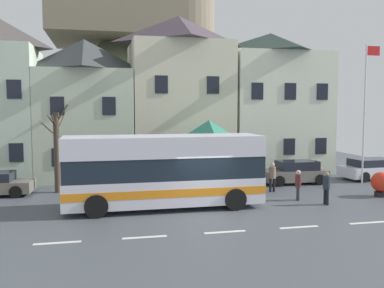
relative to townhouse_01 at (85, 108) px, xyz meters
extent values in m
cube|color=#484E55|center=(5.41, -12.45, -4.62)|extent=(40.00, 60.00, 0.06)
cube|color=silver|center=(-0.59, -14.85, -4.59)|extent=(1.60, 0.20, 0.01)
cube|color=silver|center=(2.41, -14.85, -4.59)|extent=(1.60, 0.20, 0.01)
cube|color=silver|center=(5.41, -14.85, -4.59)|extent=(1.60, 0.20, 0.01)
cube|color=silver|center=(8.41, -14.85, -4.59)|extent=(1.60, 0.20, 0.01)
cube|color=silver|center=(11.41, -14.85, -4.59)|extent=(1.60, 0.20, 0.01)
cube|color=black|center=(-3.86, -3.48, -2.58)|extent=(0.80, 0.06, 1.10)
cube|color=black|center=(-3.86, -3.48, 1.09)|extent=(0.80, 0.06, 1.10)
cube|color=beige|center=(0.00, 0.00, -1.09)|extent=(6.01, 6.90, 7.02)
pyramid|color=#363B3C|center=(0.00, 0.00, 3.51)|extent=(6.01, 6.90, 2.17)
cube|color=black|center=(-1.50, -3.48, -2.92)|extent=(0.80, 0.06, 1.10)
cube|color=black|center=(1.50, -3.48, -2.92)|extent=(0.80, 0.06, 1.10)
cube|color=black|center=(-1.50, -3.48, 0.13)|extent=(0.80, 0.06, 1.10)
cube|color=black|center=(1.50, -3.48, 0.13)|extent=(0.80, 0.06, 1.10)
cube|color=beige|center=(6.36, -0.45, -0.10)|extent=(6.61, 5.99, 8.99)
pyramid|color=#493E47|center=(6.36, -0.45, 5.35)|extent=(6.61, 5.99, 1.91)
cube|color=black|center=(4.71, -3.48, -2.44)|extent=(0.80, 0.06, 1.10)
cube|color=black|center=(8.01, -3.48, -2.44)|extent=(0.80, 0.06, 1.10)
cube|color=black|center=(4.71, -3.48, 1.46)|extent=(0.80, 0.06, 1.10)
cube|color=black|center=(8.01, -3.48, 1.46)|extent=(0.80, 0.06, 1.10)
cube|color=silver|center=(13.32, -0.01, -0.37)|extent=(6.96, 6.87, 8.45)
pyramid|color=#2E3E37|center=(13.32, -0.01, 4.66)|extent=(6.96, 6.87, 1.60)
cube|color=black|center=(11.00, -3.48, -2.57)|extent=(0.80, 0.06, 1.10)
cube|color=black|center=(13.32, -3.48, -2.57)|extent=(0.80, 0.06, 1.10)
cube|color=black|center=(15.64, -3.48, -2.57)|extent=(0.80, 0.06, 1.10)
cube|color=black|center=(11.00, -3.48, 1.10)|extent=(0.80, 0.06, 1.10)
cube|color=black|center=(13.32, -3.48, 1.10)|extent=(0.80, 0.06, 1.10)
cube|color=black|center=(15.64, -3.48, 1.10)|extent=(0.80, 0.06, 1.10)
cone|color=#646C54|center=(2.74, 15.69, 1.60)|extent=(34.86, 34.86, 12.38)
cube|color=gray|center=(2.74, 15.69, 10.48)|extent=(12.83, 12.83, 7.37)
cube|color=silver|center=(3.77, -10.56, -3.76)|extent=(9.03, 2.51, 1.18)
cube|color=orange|center=(3.77, -10.56, -3.70)|extent=(9.05, 2.53, 0.36)
cube|color=#19232D|center=(3.77, -10.56, -2.67)|extent=(8.92, 2.47, 0.99)
cube|color=silver|center=(3.77, -10.56, -1.71)|extent=(9.03, 2.51, 0.93)
cube|color=#19232D|center=(8.29, -10.53, -2.67)|extent=(0.07, 2.06, 0.95)
cylinder|color=black|center=(6.82, -9.36, -4.09)|extent=(1.00, 0.29, 1.00)
cylinder|color=black|center=(6.84, -11.71, -4.09)|extent=(1.00, 0.29, 1.00)
cylinder|color=black|center=(0.70, -9.40, -4.09)|extent=(1.00, 0.29, 1.00)
cylinder|color=black|center=(0.71, -11.75, -4.09)|extent=(1.00, 0.29, 1.00)
cylinder|color=#473D33|center=(5.12, -5.55, -3.39)|extent=(0.14, 0.14, 2.40)
cylinder|color=#473D33|center=(8.42, -5.55, -3.39)|extent=(0.14, 0.14, 2.40)
cylinder|color=#473D33|center=(5.12, -8.85, -3.39)|extent=(0.14, 0.14, 2.40)
cylinder|color=#473D33|center=(8.42, -8.85, -3.39)|extent=(0.14, 0.14, 2.40)
pyramid|color=#2E8067|center=(6.77, -7.20, -1.42)|extent=(3.60, 3.60, 1.54)
cube|color=slate|center=(12.48, -5.96, -4.08)|extent=(3.92, 1.76, 0.66)
cube|color=#1E232D|center=(12.68, -5.96, -3.48)|extent=(2.36, 1.53, 0.54)
cylinder|color=black|center=(11.19, -6.75, -4.27)|extent=(0.64, 0.21, 0.64)
cylinder|color=black|center=(11.21, -5.13, -4.27)|extent=(0.64, 0.21, 0.64)
cylinder|color=black|center=(13.76, -6.79, -4.27)|extent=(0.64, 0.21, 0.64)
cylinder|color=black|center=(13.78, -5.16, -4.27)|extent=(0.64, 0.21, 0.64)
cylinder|color=black|center=(-3.25, -5.09, -4.27)|extent=(0.65, 0.24, 0.64)
cylinder|color=black|center=(-3.35, -6.81, -4.27)|extent=(0.65, 0.24, 0.64)
cube|color=silver|center=(18.40, -5.50, -4.08)|extent=(4.64, 2.25, 0.67)
cube|color=#1E232D|center=(18.17, -5.52, -3.50)|extent=(2.83, 1.87, 0.48)
cylinder|color=black|center=(19.80, -4.48, -4.27)|extent=(0.65, 0.25, 0.64)
cylinder|color=black|center=(16.84, -4.73, -4.27)|extent=(0.65, 0.25, 0.64)
cylinder|color=black|center=(16.99, -6.52, -4.27)|extent=(0.65, 0.25, 0.64)
cylinder|color=#2D2D38|center=(10.53, -10.47, -4.23)|extent=(0.15, 0.15, 0.72)
cylinder|color=#2D2D38|center=(10.60, -10.29, -4.23)|extent=(0.15, 0.15, 0.72)
cylinder|color=#512323|center=(10.57, -10.38, -3.62)|extent=(0.31, 0.31, 0.62)
sphere|color=#D1AD89|center=(10.57, -10.38, -3.19)|extent=(0.24, 0.24, 0.24)
cylinder|color=black|center=(10.26, -8.11, -4.20)|extent=(0.14, 0.14, 0.80)
cylinder|color=black|center=(10.04, -8.12, -4.20)|extent=(0.14, 0.14, 0.80)
cylinder|color=#7F6B56|center=(10.15, -8.11, -3.53)|extent=(0.35, 0.35, 0.64)
sphere|color=#D1AD89|center=(10.15, -8.11, -3.09)|extent=(0.24, 0.24, 0.24)
cylinder|color=black|center=(11.44, -11.47, -4.19)|extent=(0.15, 0.15, 0.80)
cylinder|color=black|center=(11.44, -11.67, -4.19)|extent=(0.15, 0.15, 0.80)
cylinder|color=#232B38|center=(11.44, -11.57, -3.53)|extent=(0.33, 0.33, 0.62)
sphere|color=#9E7A60|center=(11.44, -11.57, -3.12)|extent=(0.21, 0.21, 0.21)
cube|color=brown|center=(6.63, -5.56, -4.14)|extent=(1.40, 0.45, 0.08)
cube|color=brown|center=(6.63, -5.34, -3.92)|extent=(1.40, 0.06, 0.40)
cube|color=#2D2D33|center=(6.01, -5.56, -4.37)|extent=(0.08, 0.36, 0.45)
cube|color=#2D2D33|center=(7.25, -5.56, -4.37)|extent=(0.08, 0.36, 0.45)
cylinder|color=silver|center=(16.67, -6.69, -0.40)|extent=(0.10, 0.10, 8.39)
cube|color=red|center=(17.12, -6.69, 3.45)|extent=(0.90, 0.03, 0.56)
cylinder|color=black|center=(15.20, -10.47, -4.47)|extent=(0.62, 0.62, 0.25)
sphere|color=red|center=(15.20, -10.47, -3.83)|extent=(1.04, 1.04, 1.04)
cylinder|color=#47382D|center=(-1.38, -5.75, -2.41)|extent=(0.32, 0.32, 4.36)
cylinder|color=#47382D|center=(-1.71, -6.05, -1.13)|extent=(0.77, 0.70, 0.80)
cylinder|color=#47382D|center=(-1.19, -5.40, -0.85)|extent=(0.46, 0.77, 1.00)
cylinder|color=#47382D|center=(-1.45, -6.06, -0.70)|extent=(0.24, 0.69, 0.62)
cylinder|color=#47382D|center=(-1.05, -5.87, -0.31)|extent=(0.73, 0.34, 1.05)
cylinder|color=#47382D|center=(-1.55, -6.07, -0.71)|extent=(0.43, 0.71, 0.71)
camera|label=1|loc=(0.89, -29.75, 0.04)|focal=39.79mm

